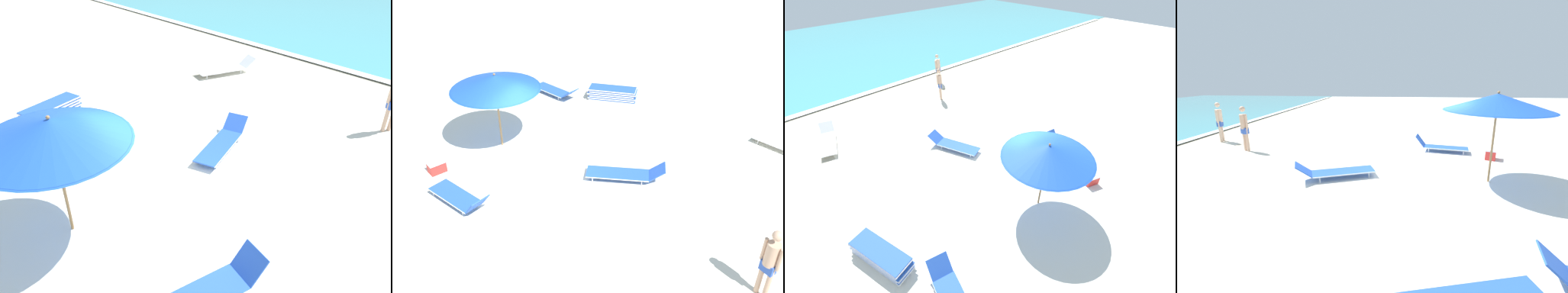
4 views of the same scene
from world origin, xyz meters
TOP-DOWN VIEW (x-y plane):
  - ground_plane at (0.00, 0.01)m, footprint 60.00×60.00m
  - beach_umbrella at (-0.85, -1.97)m, footprint 2.77×2.77m
  - sun_lounger_under_umbrella at (-0.96, 2.37)m, footprint 1.36×2.32m
  - sun_lounger_near_water_left at (2.13, -1.10)m, footprint 0.99×2.08m
  - beachgoer_wading_adult at (1.53, 6.52)m, footprint 0.31×0.40m
  - beachgoer_shoreline_child at (2.90, 8.50)m, footprint 0.44×0.27m
  - cooler_box at (1.30, -2.74)m, footprint 0.59×0.51m

SIDE VIEW (x-z plane):
  - ground_plane at x=0.00m, z-range -0.16..0.00m
  - cooler_box at x=1.30m, z-range 0.00..0.37m
  - sun_lounger_under_umbrella at x=-0.96m, z-range -0.05..0.47m
  - sun_lounger_near_water_left at x=2.13m, z-range -0.09..0.53m
  - beachgoer_wading_adult at x=1.53m, z-range 0.12..1.88m
  - beachgoer_shoreline_child at x=2.90m, z-range 0.12..1.88m
  - beach_umbrella at x=-0.85m, z-range 0.96..3.46m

